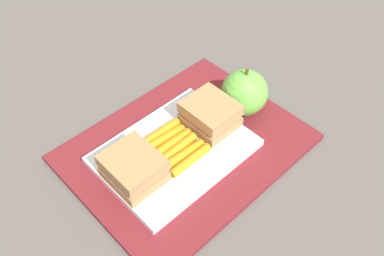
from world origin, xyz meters
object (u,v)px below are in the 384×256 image
apple (244,93)px  food_tray (175,151)px  sandwich_half_right (210,114)px  sandwich_half_left (134,168)px  carrot_sticks_bundle (174,146)px

apple → food_tray: bearing=177.2°
apple → sandwich_half_right: bearing=174.2°
apple → sandwich_half_left: bearing=178.2°
food_tray → sandwich_half_right: size_ratio=2.88×
sandwich_half_left → carrot_sticks_bundle: 0.08m
carrot_sticks_bundle → food_tray: bearing=6.2°
sandwich_half_left → sandwich_half_right: 0.16m
sandwich_half_right → apple: bearing=-5.8°
sandwich_half_left → food_tray: bearing=0.0°
carrot_sticks_bundle → apple: size_ratio=0.97×
sandwich_half_left → apple: (0.23, -0.01, 0.01)m
sandwich_half_right → carrot_sticks_bundle: sandwich_half_right is taller
food_tray → sandwich_half_right: (0.08, 0.00, 0.03)m
sandwich_half_right → apple: (0.07, -0.01, 0.01)m
food_tray → sandwich_half_left: (-0.08, 0.00, 0.03)m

